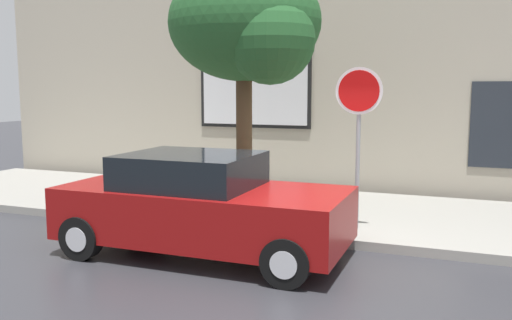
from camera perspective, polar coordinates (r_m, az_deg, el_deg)
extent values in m
plane|color=#333338|center=(7.72, 3.82, -10.95)|extent=(60.00, 60.00, 0.00)
cube|color=gray|center=(10.50, 8.75, -5.62)|extent=(20.00, 4.00, 0.15)
cube|color=#B2A893|center=(12.73, 11.55, 12.12)|extent=(20.00, 0.40, 7.00)
cube|color=black|center=(13.17, -0.18, 7.30)|extent=(2.84, 0.06, 1.78)
cube|color=silver|center=(13.14, -0.23, 7.30)|extent=(2.68, 0.03, 1.62)
cube|color=maroon|center=(8.02, -5.52, -5.53)|extent=(4.20, 1.84, 0.76)
cube|color=black|center=(8.00, -6.92, -1.06)|extent=(1.89, 1.62, 0.49)
cylinder|color=black|center=(8.34, 6.82, -7.29)|extent=(0.64, 0.22, 0.64)
cylinder|color=silver|center=(8.34, 6.82, -7.29)|extent=(0.35, 0.24, 0.35)
cylinder|color=black|center=(6.78, 3.19, -10.75)|extent=(0.64, 0.22, 0.64)
cylinder|color=silver|center=(6.78, 3.19, -10.75)|extent=(0.35, 0.24, 0.35)
cylinder|color=black|center=(9.56, -11.56, -5.48)|extent=(0.64, 0.22, 0.64)
cylinder|color=silver|center=(9.56, -11.56, -5.48)|extent=(0.35, 0.24, 0.35)
cylinder|color=black|center=(8.24, -17.97, -7.80)|extent=(0.64, 0.22, 0.64)
cylinder|color=silver|center=(8.24, -17.97, -7.80)|extent=(0.35, 0.24, 0.35)
cylinder|color=yellow|center=(11.02, -11.21, -2.81)|extent=(0.22, 0.22, 0.69)
sphere|color=gold|center=(10.97, -11.25, -1.03)|extent=(0.23, 0.23, 0.23)
cylinder|color=gold|center=(10.88, -11.66, -2.77)|extent=(0.09, 0.12, 0.09)
cylinder|color=gold|center=(11.15, -10.77, -2.50)|extent=(0.09, 0.12, 0.09)
cylinder|color=yellow|center=(11.08, -11.17, -4.42)|extent=(0.30, 0.30, 0.06)
cylinder|color=#4C3823|center=(9.84, -1.26, 2.02)|extent=(0.29, 0.29, 2.70)
ellipsoid|color=#235628|center=(9.87, -1.30, 14.33)|extent=(2.77, 2.35, 2.08)
sphere|color=#235628|center=(9.29, 1.52, 12.61)|extent=(1.52, 1.52, 1.52)
cylinder|color=gray|center=(8.96, 10.71, 1.06)|extent=(0.07, 0.07, 2.61)
cylinder|color=white|center=(8.87, 10.81, 7.18)|extent=(0.76, 0.02, 0.76)
cylinder|color=red|center=(8.86, 10.79, 7.18)|extent=(0.66, 0.02, 0.66)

